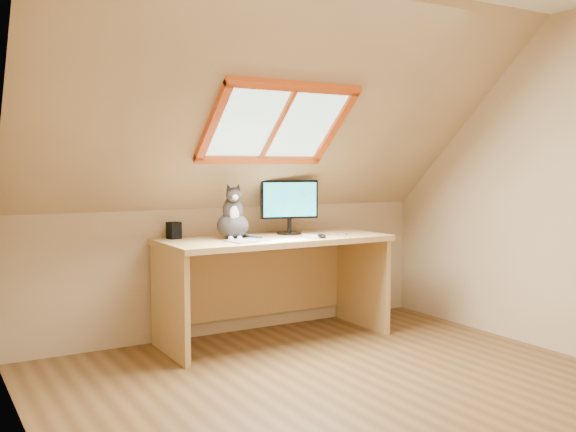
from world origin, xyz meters
TOP-DOWN VIEW (x-y plane):
  - ground at (0.00, 0.00)m, footprint 3.50×3.50m
  - room_shell at (0.00, -0.09)m, footprint 3.52×3.52m
  - desk at (0.17, 1.45)m, footprint 1.74×0.76m
  - monitor at (0.36, 1.47)m, footprint 0.46×0.20m
  - cat at (-0.17, 1.41)m, footprint 0.29×0.32m
  - desk_speaker at (-0.54, 1.63)m, footprint 0.10×0.10m
  - graphics_tablet at (-0.14, 1.21)m, footprint 0.31×0.25m
  - mouse at (0.43, 1.12)m, footprint 0.07×0.11m
  - papers at (0.12, 1.12)m, footprint 0.33×0.27m
  - cables at (0.55, 1.26)m, footprint 0.51×0.26m

SIDE VIEW (x-z plane):
  - ground at x=0.00m, z-range 0.00..0.00m
  - desk at x=0.17m, z-range 0.16..0.95m
  - papers at x=0.12m, z-range 0.79..0.80m
  - cables at x=0.55m, z-range 0.79..0.80m
  - graphics_tablet at x=-0.14m, z-range 0.79..0.80m
  - mouse at x=0.43m, z-range 0.79..0.82m
  - desk_speaker at x=-0.54m, z-range 0.79..0.92m
  - cat at x=-0.17m, z-range 0.73..1.15m
  - monitor at x=0.36m, z-range 0.83..1.25m
  - room_shell at x=0.00m, z-range 0.23..2.64m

